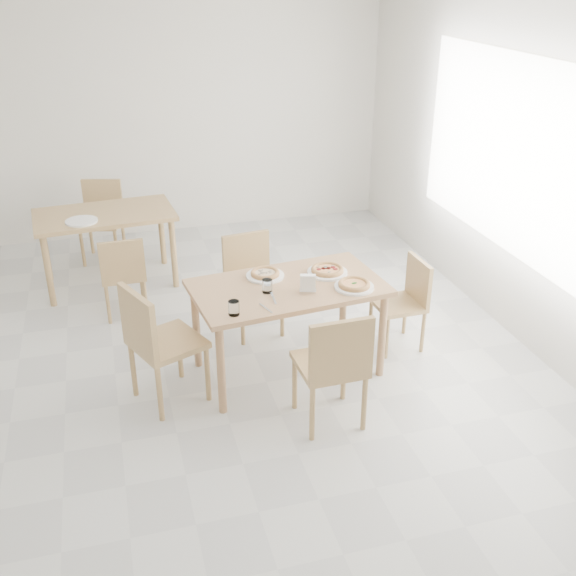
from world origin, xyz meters
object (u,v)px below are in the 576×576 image
object	(u,v)px
main_table	(288,296)
tumbler_a	(234,308)
chair_south	(334,362)
plate_margherita	(354,287)
chair_north	(251,276)
chair_back_n	(102,214)
plate_mushroom	(265,276)
plate_empty	(81,221)
tumbler_b	(267,286)
second_table	(105,222)
pizza_margherita	(354,284)
chair_back_s	(123,271)
napkin_holder	(308,284)
pizza_pepperoni	(327,270)
plate_pepperoni	(327,272)
pizza_mushroom	(265,273)
chair_east	(406,297)
chair_west	(156,338)

from	to	relation	value
main_table	tumbler_a	size ratio (longest dim) A/B	14.66
chair_south	plate_margherita	world-z (taller)	chair_south
chair_north	chair_back_n	distance (m)	2.30
plate_mushroom	plate_empty	size ratio (longest dim) A/B	0.99
tumbler_b	second_table	distance (m)	2.37
chair_south	tumbler_b	size ratio (longest dim) A/B	8.92
pizza_margherita	chair_back_n	bearing A→B (deg)	121.31
chair_back_s	napkin_holder	bearing A→B (deg)	131.09
chair_south	plate_mushroom	size ratio (longest dim) A/B	3.04
napkin_holder	pizza_margherita	bearing A→B (deg)	13.54
chair_north	tumbler_a	xyz separation A→B (m)	(-0.37, -1.11, 0.31)
tumbler_a	plate_empty	size ratio (longest dim) A/B	0.35
main_table	plate_margherita	size ratio (longest dim) A/B	5.11
chair_north	pizza_margherita	distance (m)	1.14
pizza_pepperoni	plate_empty	size ratio (longest dim) A/B	0.96
plate_pepperoni	plate_empty	bearing A→B (deg)	137.30
plate_pepperoni	chair_back_s	distance (m)	1.93
chair_south	pizza_mushroom	bearing A→B (deg)	-78.05
tumbler_a	plate_mushroom	bearing A→B (deg)	56.61
chair_north	plate_empty	xyz separation A→B (m)	(-1.37, 1.05, 0.26)
tumbler_b	napkin_holder	size ratio (longest dim) A/B	0.73
tumbler_b	plate_empty	distance (m)	2.30
chair_east	chair_back_n	size ratio (longest dim) A/B	0.91
plate_pepperoni	second_table	xyz separation A→B (m)	(-1.63, 1.90, -0.11)
pizza_margherita	chair_back_n	world-z (taller)	chair_back_n
main_table	plate_pepperoni	distance (m)	0.39
chair_north	chair_west	xyz separation A→B (m)	(-0.90, -0.93, 0.05)
chair_west	chair_back_n	xyz separation A→B (m)	(-0.29, 2.89, -0.05)
chair_west	tumbler_b	distance (m)	0.88
chair_south	chair_back_n	xyz separation A→B (m)	(-1.41, 3.50, -0.03)
chair_east	pizza_mushroom	bearing A→B (deg)	-95.34
chair_north	plate_pepperoni	xyz separation A→B (m)	(0.47, -0.64, 0.26)
chair_north	plate_mushroom	distance (m)	0.63
tumbler_b	chair_south	bearing A→B (deg)	-67.79
chair_east	chair_back_s	world-z (taller)	chair_back_s
main_table	pizza_margherita	bearing A→B (deg)	-27.26
main_table	napkin_holder	size ratio (longest dim) A/B	10.94
plate_mushroom	second_table	world-z (taller)	plate_mushroom
napkin_holder	chair_back_n	distance (m)	3.22
pizza_margherita	chair_east	bearing A→B (deg)	27.09
plate_mushroom	plate_pepperoni	world-z (taller)	same
chair_north	chair_east	xyz separation A→B (m)	(1.17, -0.64, -0.05)
main_table	plate_pepperoni	size ratio (longest dim) A/B	4.82
pizza_mushroom	tumbler_a	size ratio (longest dim) A/B	2.81
chair_back_n	pizza_mushroom	bearing A→B (deg)	-50.06
chair_east	pizza_margherita	bearing A→B (deg)	-64.96
chair_north	chair_back_s	xyz separation A→B (m)	(-1.06, 0.50, -0.04)
chair_north	chair_back_s	size ratio (longest dim) A/B	1.09
main_table	chair_west	bearing A→B (deg)	-177.40
plate_margherita	pizza_pepperoni	bearing A→B (deg)	110.17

